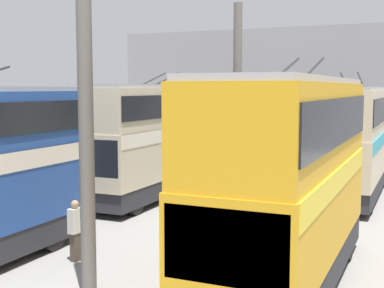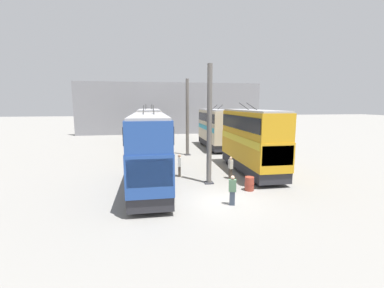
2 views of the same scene
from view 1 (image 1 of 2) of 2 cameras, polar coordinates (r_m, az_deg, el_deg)
name	(u,v)px [view 1 (image 1 of 2)]	position (r m, az deg, el deg)	size (l,w,h in m)	color
depot_back_wall	(327,89)	(43.62, 14.22, 5.66)	(0.50, 36.00, 9.96)	gray
support_column_near	(86,127)	(12.87, -11.24, 1.84)	(0.65, 0.65, 8.60)	#605B56
support_column_far	(237,110)	(22.65, 4.84, 3.66)	(0.65, 0.65, 8.60)	#605B56
bus_left_near	(289,171)	(13.50, 10.30, -2.86)	(9.20, 2.54, 5.95)	black
bus_left_far	(354,135)	(25.91, 16.92, 0.91)	(9.64, 2.54, 5.75)	black
bus_right_mid	(149,134)	(24.57, -4.57, 1.05)	(9.20, 2.54, 5.85)	black
bus_right_far	(235,122)	(35.39, 4.60, 2.38)	(9.91, 2.54, 5.67)	black
person_by_right_row	(75,229)	(16.23, -12.33, -8.82)	(0.45, 0.30, 1.82)	#473D33
person_by_left_row	(176,260)	(13.26, -1.71, -12.22)	(0.44, 0.28, 1.77)	#473D33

